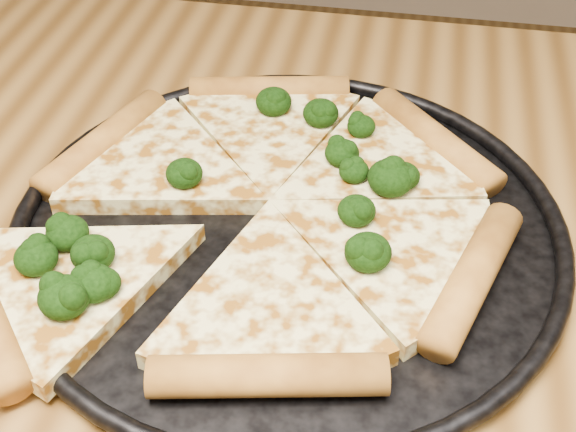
# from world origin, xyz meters

# --- Properties ---
(pizza_pan) EXTENTS (0.38, 0.38, 0.02)m
(pizza_pan) POSITION_xyz_m (-0.04, 0.11, 0.76)
(pizza_pan) COLOR black
(pizza_pan) RESTS_ON dining_table
(pizza) EXTENTS (0.37, 0.36, 0.03)m
(pizza) POSITION_xyz_m (-0.06, 0.12, 0.77)
(pizza) COLOR #EBDF90
(pizza) RESTS_ON pizza_pan
(broccoli_florets) EXTENTS (0.24, 0.26, 0.02)m
(broccoli_florets) POSITION_xyz_m (-0.07, 0.11, 0.78)
(broccoli_florets) COLOR black
(broccoli_florets) RESTS_ON pizza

